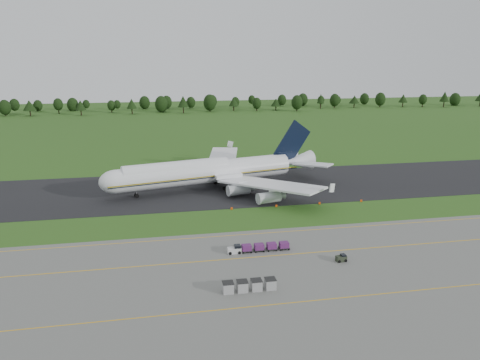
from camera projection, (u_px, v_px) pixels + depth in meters
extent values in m
plane|color=#2A5419|center=(249.00, 219.00, 112.39)|extent=(600.00, 600.00, 0.00)
cube|color=#62625E|center=(290.00, 284.00, 80.11)|extent=(300.00, 52.00, 0.06)
cube|color=black|center=(230.00, 187.00, 138.96)|extent=(300.00, 40.00, 0.08)
cube|color=#E8A70D|center=(272.00, 256.00, 91.49)|extent=(300.00, 0.25, 0.01)
cube|color=#E8A70D|center=(301.00, 302.00, 74.41)|extent=(300.00, 0.20, 0.01)
cube|color=#E8A70D|center=(259.00, 233.00, 102.88)|extent=(120.00, 0.20, 0.01)
cylinder|color=black|center=(6.00, 113.00, 300.92)|extent=(0.70, 0.70, 3.61)
sphere|color=#1D3613|center=(5.00, 107.00, 299.96)|extent=(7.55, 7.55, 7.55)
cylinder|color=black|center=(30.00, 113.00, 301.05)|extent=(0.70, 0.70, 3.65)
cone|color=#1D3613|center=(29.00, 105.00, 299.74)|extent=(8.14, 8.14, 6.48)
cylinder|color=black|center=(59.00, 111.00, 312.96)|extent=(0.70, 0.70, 4.06)
sphere|color=#1D3613|center=(58.00, 104.00, 311.88)|extent=(6.26, 6.26, 6.26)
cylinder|color=black|center=(81.00, 113.00, 303.39)|extent=(0.70, 0.70, 3.59)
cone|color=#1D3613|center=(80.00, 105.00, 302.10)|extent=(6.77, 6.77, 6.38)
cylinder|color=black|center=(112.00, 110.00, 318.50)|extent=(0.70, 0.70, 3.20)
sphere|color=#1D3613|center=(111.00, 105.00, 317.65)|extent=(5.44, 5.44, 5.44)
cylinder|color=black|center=(132.00, 111.00, 310.52)|extent=(0.70, 0.70, 3.70)
cone|color=#1D3613|center=(132.00, 104.00, 309.19)|extent=(6.79, 6.79, 6.58)
cylinder|color=black|center=(162.00, 110.00, 320.70)|extent=(0.70, 0.70, 3.60)
sphere|color=#1D3613|center=(161.00, 104.00, 319.74)|extent=(8.70, 8.70, 8.70)
cylinder|color=black|center=(183.00, 110.00, 315.53)|extent=(0.70, 0.70, 4.19)
cone|color=#1D3613|center=(183.00, 101.00, 314.02)|extent=(7.43, 7.43, 7.44)
cylinder|color=black|center=(210.00, 109.00, 325.17)|extent=(0.70, 0.70, 4.03)
sphere|color=#1D3613|center=(210.00, 103.00, 324.10)|extent=(8.73, 8.73, 8.73)
cylinder|color=black|center=(234.00, 108.00, 328.41)|extent=(0.70, 0.70, 3.53)
cone|color=#1D3613|center=(234.00, 101.00, 327.14)|extent=(6.94, 6.94, 6.27)
cylinder|color=black|center=(257.00, 108.00, 328.77)|extent=(0.70, 0.70, 3.45)
sphere|color=#1D3613|center=(257.00, 103.00, 327.85)|extent=(6.21, 6.21, 6.21)
cylinder|color=black|center=(276.00, 108.00, 331.72)|extent=(0.70, 0.70, 3.00)
cone|color=#1D3613|center=(276.00, 102.00, 330.64)|extent=(7.42, 7.42, 5.33)
cylinder|color=black|center=(297.00, 108.00, 327.36)|extent=(0.70, 0.70, 3.98)
sphere|color=#1D3613|center=(297.00, 102.00, 326.30)|extent=(7.80, 7.80, 7.80)
cylinder|color=black|center=(320.00, 106.00, 342.21)|extent=(0.70, 0.70, 3.92)
cone|color=#1D3613|center=(321.00, 98.00, 340.81)|extent=(5.55, 5.55, 6.96)
cylinder|color=black|center=(334.00, 105.00, 345.75)|extent=(0.70, 0.70, 3.83)
sphere|color=#1D3613|center=(335.00, 100.00, 344.73)|extent=(7.27, 7.27, 7.27)
cylinder|color=black|center=(354.00, 105.00, 348.91)|extent=(0.70, 0.70, 3.25)
cone|color=#1D3613|center=(354.00, 99.00, 347.74)|extent=(7.88, 7.88, 5.77)
cylinder|color=black|center=(380.00, 105.00, 351.77)|extent=(0.70, 0.70, 3.93)
sphere|color=#1D3613|center=(380.00, 99.00, 350.72)|extent=(7.65, 7.65, 7.65)
cylinder|color=black|center=(403.00, 105.00, 353.46)|extent=(0.70, 0.70, 3.44)
cone|color=#1D3613|center=(403.00, 98.00, 352.22)|extent=(6.72, 6.72, 6.12)
cylinder|color=black|center=(422.00, 104.00, 353.55)|extent=(0.70, 0.70, 3.70)
sphere|color=#1D3613|center=(423.00, 99.00, 352.56)|extent=(5.95, 5.95, 5.95)
cylinder|color=black|center=(444.00, 104.00, 351.57)|extent=(0.70, 0.70, 4.23)
cone|color=#1D3613|center=(445.00, 96.00, 350.05)|extent=(6.99, 6.99, 7.51)
cylinder|color=black|center=(454.00, 104.00, 363.33)|extent=(0.70, 0.70, 3.04)
sphere|color=#1D3613|center=(455.00, 100.00, 362.52)|extent=(7.94, 7.94, 7.94)
cylinder|color=black|center=(480.00, 104.00, 357.99)|extent=(0.70, 0.70, 3.99)
cylinder|color=white|center=(206.00, 172.00, 135.78)|extent=(51.81, 18.34, 6.42)
cylinder|color=white|center=(176.00, 170.00, 131.86)|extent=(30.66, 11.96, 5.01)
sphere|color=white|center=(116.00, 182.00, 125.54)|extent=(6.42, 6.42, 6.42)
cone|color=white|center=(298.00, 161.00, 147.85)|extent=(10.97, 8.23, 6.10)
cube|color=gold|center=(210.00, 176.00, 133.07)|extent=(55.52, 13.40, 0.31)
cube|color=white|center=(270.00, 184.00, 125.73)|extent=(26.18, 29.07, 0.49)
cube|color=white|center=(222.00, 160.00, 155.75)|extent=(15.27, 31.54, 0.49)
cylinder|color=#A2A5AA|center=(239.00, 190.00, 128.76)|extent=(6.74, 4.23, 2.85)
cylinder|color=#A2A5AA|center=(269.00, 197.00, 121.82)|extent=(6.74, 4.23, 2.85)
cylinder|color=#A2A5AA|center=(210.00, 172.00, 148.57)|extent=(6.74, 4.23, 2.85)
cylinder|color=#A2A5AA|center=(211.00, 164.00, 158.92)|extent=(6.74, 4.23, 2.85)
cube|color=black|center=(292.00, 143.00, 145.42)|extent=(12.76, 3.52, 14.32)
cube|color=white|center=(313.00, 164.00, 142.42)|extent=(11.71, 11.63, 0.40)
cube|color=white|center=(291.00, 156.00, 154.21)|extent=(8.33, 12.55, 0.40)
cylinder|color=slate|center=(136.00, 194.00, 128.74)|extent=(0.32, 0.32, 1.96)
cylinder|color=black|center=(137.00, 196.00, 128.84)|extent=(1.32, 1.05, 1.16)
cylinder|color=slate|center=(229.00, 187.00, 135.45)|extent=(0.32, 0.32, 1.96)
cylinder|color=black|center=(229.00, 189.00, 135.55)|extent=(1.32, 1.05, 1.16)
cylinder|color=slate|center=(218.00, 181.00, 142.52)|extent=(0.32, 0.32, 1.96)
cylinder|color=black|center=(218.00, 182.00, 142.63)|extent=(1.32, 1.05, 1.16)
cube|color=silver|center=(234.00, 250.00, 92.61)|extent=(2.68, 1.44, 1.13)
cylinder|color=black|center=(230.00, 253.00, 91.83)|extent=(0.62, 0.23, 0.62)
cube|color=black|center=(246.00, 250.00, 93.11)|extent=(2.06, 1.55, 0.12)
cube|color=#531E58|center=(246.00, 247.00, 92.95)|extent=(1.86, 1.44, 1.13)
cylinder|color=black|center=(243.00, 253.00, 92.32)|extent=(0.35, 0.15, 0.35)
cube|color=black|center=(259.00, 249.00, 93.57)|extent=(2.06, 1.55, 0.12)
cube|color=#531E58|center=(259.00, 247.00, 93.41)|extent=(1.86, 1.44, 1.13)
cylinder|color=black|center=(256.00, 252.00, 92.78)|extent=(0.35, 0.15, 0.35)
cube|color=black|center=(272.00, 248.00, 94.03)|extent=(2.06, 1.55, 0.12)
cube|color=#531E58|center=(272.00, 246.00, 93.87)|extent=(1.86, 1.44, 1.13)
cylinder|color=black|center=(268.00, 251.00, 93.25)|extent=(0.35, 0.15, 0.35)
cube|color=black|center=(284.00, 248.00, 94.49)|extent=(2.06, 1.55, 0.12)
cube|color=#531E58|center=(284.00, 245.00, 94.33)|extent=(1.86, 1.44, 1.13)
cylinder|color=black|center=(281.00, 250.00, 93.71)|extent=(0.35, 0.15, 0.35)
cylinder|color=black|center=(234.00, 252.00, 92.68)|extent=(0.62, 0.23, 0.62)
cube|color=#262D1F|center=(341.00, 259.00, 88.95)|extent=(2.07, 1.38, 1.07)
cylinder|color=black|center=(339.00, 261.00, 88.34)|extent=(0.55, 0.19, 0.55)
cylinder|color=black|center=(343.00, 258.00, 89.69)|extent=(0.55, 0.19, 0.55)
cube|color=#999999|center=(228.00, 288.00, 77.15)|extent=(1.73, 1.73, 1.73)
cube|color=black|center=(228.00, 283.00, 76.91)|extent=(1.83, 1.83, 0.09)
cube|color=#999999|center=(242.00, 286.00, 77.58)|extent=(1.73, 1.73, 1.73)
cube|color=black|center=(242.00, 281.00, 77.34)|extent=(1.83, 1.83, 0.09)
cube|color=#999999|center=(256.00, 285.00, 78.01)|extent=(1.73, 1.73, 1.73)
cube|color=black|center=(256.00, 280.00, 77.77)|extent=(1.83, 1.83, 0.09)
cube|color=#999999|center=(270.00, 284.00, 78.44)|extent=(1.73, 1.73, 1.73)
cube|color=black|center=(270.00, 279.00, 78.20)|extent=(1.83, 1.83, 0.09)
cube|color=#ED4807|center=(232.00, 208.00, 118.89)|extent=(0.50, 0.12, 0.60)
cube|color=black|center=(232.00, 210.00, 118.96)|extent=(0.30, 0.30, 0.04)
cube|color=#ED4807|center=(276.00, 206.00, 120.99)|extent=(0.50, 0.12, 0.60)
cube|color=black|center=(276.00, 207.00, 121.06)|extent=(0.30, 0.30, 0.04)
cube|color=#ED4807|center=(320.00, 203.00, 123.10)|extent=(0.50, 0.12, 0.60)
cube|color=black|center=(320.00, 204.00, 123.17)|extent=(0.30, 0.30, 0.04)
cube|color=#ED4807|center=(361.00, 201.00, 125.20)|extent=(0.50, 0.12, 0.60)
cube|color=black|center=(361.00, 202.00, 125.28)|extent=(0.30, 0.30, 0.04)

